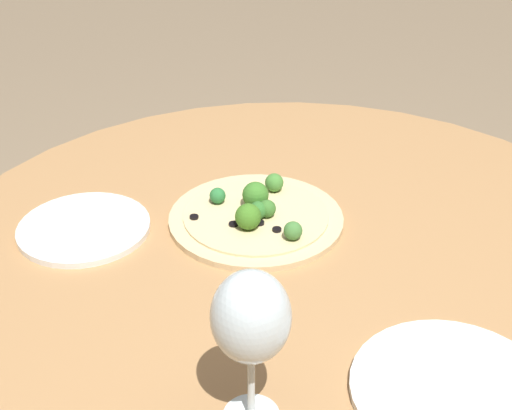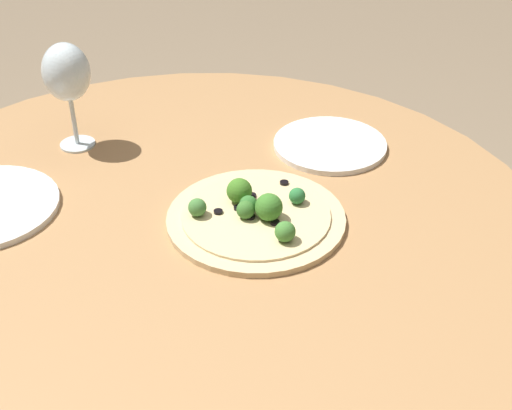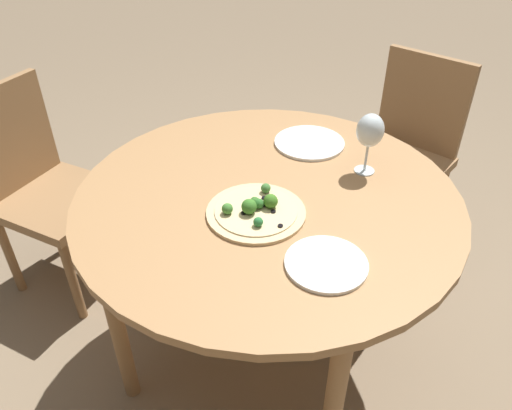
{
  "view_description": "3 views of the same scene",
  "coord_description": "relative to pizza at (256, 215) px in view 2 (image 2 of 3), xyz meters",
  "views": [
    {
      "loc": [
        -0.71,
        0.49,
        1.32
      ],
      "look_at": [
        0.1,
        0.01,
        0.75
      ],
      "focal_mm": 50.0,
      "sensor_mm": 36.0,
      "label": 1
    },
    {
      "loc": [
        0.18,
        -0.87,
        1.36
      ],
      "look_at": [
        0.1,
        0.01,
        0.75
      ],
      "focal_mm": 50.0,
      "sensor_mm": 36.0,
      "label": 2
    },
    {
      "loc": [
        1.08,
        0.48,
        1.55
      ],
      "look_at": [
        0.1,
        0.01,
        0.75
      ],
      "focal_mm": 35.0,
      "sensor_mm": 36.0,
      "label": 3
    }
  ],
  "objects": [
    {
      "name": "dining_table",
      "position": [
        -0.1,
        -0.01,
        -0.09
      ],
      "size": [
        1.12,
        1.12,
        0.72
      ],
      "color": "#A87A4C",
      "rests_on": "ground_plane"
    },
    {
      "name": "pizza",
      "position": [
        0.0,
        0.0,
        0.0
      ],
      "size": [
        0.27,
        0.27,
        0.06
      ],
      "color": "#DBBC89",
      "rests_on": "dining_table"
    },
    {
      "name": "wine_glass",
      "position": [
        -0.34,
        0.21,
        0.13
      ],
      "size": [
        0.08,
        0.08,
        0.19
      ],
      "color": "silver",
      "rests_on": "dining_table"
    },
    {
      "name": "plate_far",
      "position": [
        0.11,
        0.24,
        -0.01
      ],
      "size": [
        0.2,
        0.2,
        0.01
      ],
      "color": "white",
      "rests_on": "dining_table"
    }
  ]
}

